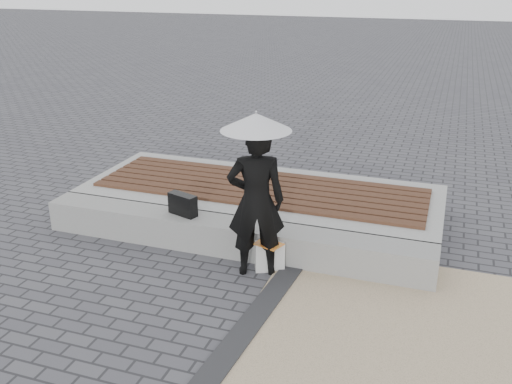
{
  "coord_description": "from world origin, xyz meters",
  "views": [
    {
      "loc": [
        2.43,
        -4.38,
        3.29
      ],
      "look_at": [
        0.49,
        1.2,
        1.0
      ],
      "focal_mm": 40.26,
      "sensor_mm": 36.0,
      "label": 1
    }
  ],
  "objects_px": {
    "canvas_tote": "(270,256)",
    "handbag": "(183,204)",
    "woman": "(256,202)",
    "seating_ledge": "(229,236)",
    "parasol": "(256,122)"
  },
  "relations": [
    {
      "from": "canvas_tote",
      "to": "handbag",
      "type": "bearing_deg",
      "value": 142.27
    },
    {
      "from": "woman",
      "to": "handbag",
      "type": "relative_size",
      "value": 4.55
    },
    {
      "from": "woman",
      "to": "handbag",
      "type": "xyz_separation_m",
      "value": [
        -1.12,
        0.41,
        -0.35
      ]
    },
    {
      "from": "handbag",
      "to": "canvas_tote",
      "type": "distance_m",
      "value": 1.34
    },
    {
      "from": "seating_ledge",
      "to": "canvas_tote",
      "type": "relative_size",
      "value": 14.11
    },
    {
      "from": "woman",
      "to": "parasol",
      "type": "bearing_deg",
      "value": 55.25
    },
    {
      "from": "parasol",
      "to": "handbag",
      "type": "xyz_separation_m",
      "value": [
        -1.12,
        0.41,
        -1.26
      ]
    },
    {
      "from": "woman",
      "to": "parasol",
      "type": "distance_m",
      "value": 0.91
    },
    {
      "from": "parasol",
      "to": "canvas_tote",
      "type": "distance_m",
      "value": 1.62
    },
    {
      "from": "woman",
      "to": "canvas_tote",
      "type": "distance_m",
      "value": 0.73
    },
    {
      "from": "seating_ledge",
      "to": "canvas_tote",
      "type": "xyz_separation_m",
      "value": [
        0.63,
        -0.3,
        -0.02
      ]
    },
    {
      "from": "handbag",
      "to": "canvas_tote",
      "type": "bearing_deg",
      "value": 4.02
    },
    {
      "from": "seating_ledge",
      "to": "woman",
      "type": "height_order",
      "value": "woman"
    },
    {
      "from": "parasol",
      "to": "seating_ledge",
      "type": "bearing_deg",
      "value": 140.68
    },
    {
      "from": "woman",
      "to": "handbag",
      "type": "bearing_deg",
      "value": -41.0
    }
  ]
}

